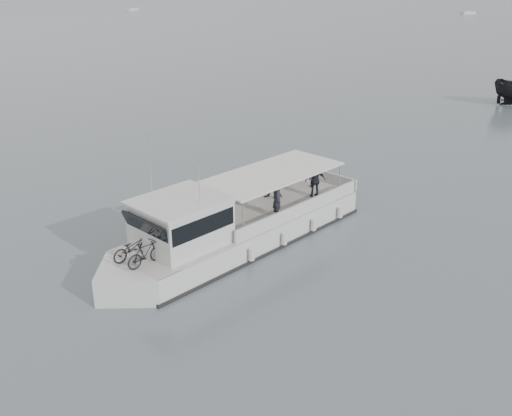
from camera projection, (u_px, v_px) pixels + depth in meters
name	position (u px, v px, depth m)	size (l,w,h in m)	color
ground	(248.00, 217.00, 29.81)	(1400.00, 1400.00, 0.00)	#535C62
tour_boat	(227.00, 229.00, 25.97)	(14.56, 7.85, 6.21)	silver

